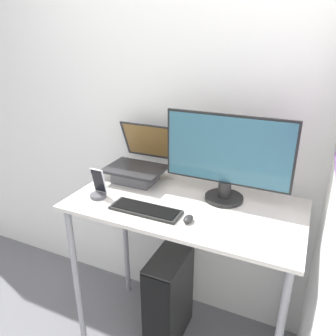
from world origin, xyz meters
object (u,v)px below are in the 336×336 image
Objects in this scene: keyboard at (146,210)px; computer_tower at (169,297)px; monitor at (227,159)px; laptop at (138,167)px; mouse at (188,219)px; cell_phone at (99,190)px.

computer_tower is (0.04, 0.20, -0.71)m from keyboard.
keyboard reaches higher than computer_tower.
monitor is 0.48m from keyboard.
keyboard is (-0.32, -0.28, -0.22)m from monitor.
computer_tower is at bearing -25.58° from laptop.
mouse is 0.42× the size of cell_phone.
monitor is at bearing 41.58° from keyboard.
laptop is 0.53× the size of monitor.
mouse is at bearing -3.94° from cell_phone.
monitor is at bearing 22.05° from cell_phone.
cell_phone reaches higher than computer_tower.
laptop is at bearing 176.18° from monitor.
computer_tower is (-0.28, -0.09, -0.93)m from monitor.
cell_phone is at bearing -154.05° from computer_tower.
computer_tower is (0.34, 0.16, -0.75)m from cell_phone.
mouse is at bearing -1.26° from keyboard.
monitor is 1.82× the size of keyboard.
monitor is (0.54, -0.04, 0.15)m from laptop.
monitor is at bearing 72.55° from mouse.
computer_tower is at bearing -162.91° from monitor.
mouse is at bearing -107.45° from monitor.
keyboard is at bearing -138.42° from monitor.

